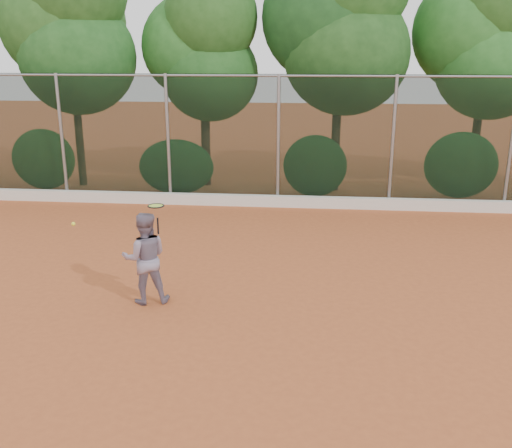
{
  "coord_description": "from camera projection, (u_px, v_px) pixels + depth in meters",
  "views": [
    {
      "loc": [
        0.91,
        -8.17,
        4.03
      ],
      "look_at": [
        0.0,
        1.0,
        1.25
      ],
      "focal_mm": 40.0,
      "sensor_mm": 36.0,
      "label": 1
    }
  ],
  "objects": [
    {
      "name": "ground",
      "position": [
        250.0,
        317.0,
        9.04
      ],
      "size": [
        80.0,
        80.0,
        0.0
      ],
      "primitive_type": "plane",
      "color": "#B2552A",
      "rests_on": "ground"
    },
    {
      "name": "tennis_player",
      "position": [
        145.0,
        258.0,
        9.4
      ],
      "size": [
        0.89,
        0.78,
        1.56
      ],
      "primitive_type": "imported",
      "rotation": [
        0.0,
        0.0,
        3.43
      ],
      "color": "gray",
      "rests_on": "ground"
    },
    {
      "name": "tennis_racket",
      "position": [
        156.0,
        208.0,
        9.0
      ],
      "size": [
        0.31,
        0.31,
        0.5
      ],
      "color": "black",
      "rests_on": "ground"
    },
    {
      "name": "concrete_curb",
      "position": [
        277.0,
        201.0,
        15.49
      ],
      "size": [
        24.0,
        0.2,
        0.3
      ],
      "primitive_type": "cube",
      "color": "silver",
      "rests_on": "ground"
    },
    {
      "name": "chainlink_fence",
      "position": [
        278.0,
        137.0,
        15.17
      ],
      "size": [
        24.09,
        0.09,
        3.5
      ],
      "color": "black",
      "rests_on": "ground"
    },
    {
      "name": "foliage_backdrop",
      "position": [
        265.0,
        39.0,
        16.37
      ],
      "size": [
        23.7,
        3.63,
        7.55
      ],
      "color": "#422F19",
      "rests_on": "ground"
    },
    {
      "name": "tennis_ball_in_flight",
      "position": [
        73.0,
        224.0,
        8.99
      ],
      "size": [
        0.06,
        0.06,
        0.06
      ],
      "color": "#F8F938",
      "rests_on": "ground"
    }
  ]
}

